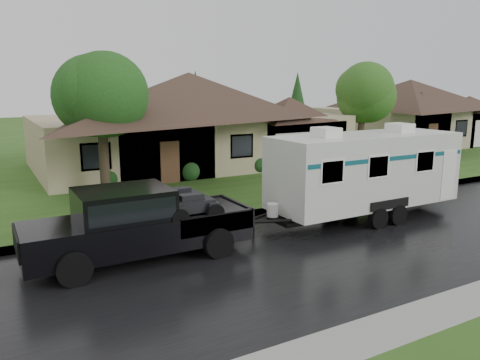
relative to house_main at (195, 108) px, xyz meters
name	(u,v)px	position (x,y,z in m)	size (l,w,h in m)	color
ground	(296,229)	(-2.29, -13.84, -3.59)	(140.00, 140.00, 0.00)	#2C5219
road	(333,245)	(-2.29, -15.84, -3.59)	(140.00, 8.00, 0.01)	black
curb	(262,212)	(-2.29, -11.59, -3.52)	(140.00, 0.50, 0.15)	gray
lawn	(155,165)	(-2.29, 1.16, -3.52)	(140.00, 26.00, 0.15)	#2C5219
house_main	(195,108)	(0.00, 0.00, 0.00)	(19.44, 10.80, 6.90)	tan
house_neighbor	(413,106)	(19.97, 0.50, -0.27)	(15.12, 9.72, 6.45)	tan
tree_left_green	(100,94)	(-7.08, -6.19, 1.01)	(3.87, 3.87, 6.41)	#382B1E
tree_right_green	(363,95)	(9.73, -4.28, 0.80)	(3.69, 3.69, 6.11)	#382B1E
shrub_row	(225,167)	(-0.29, -4.54, -2.94)	(13.60, 1.00, 1.00)	#143814
pickup_truck	(135,221)	(-8.09, -13.98, -2.45)	(6.40, 2.43, 2.13)	black
travel_trailer	(365,170)	(0.73, -13.98, -1.71)	(7.89, 2.77, 3.54)	silver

